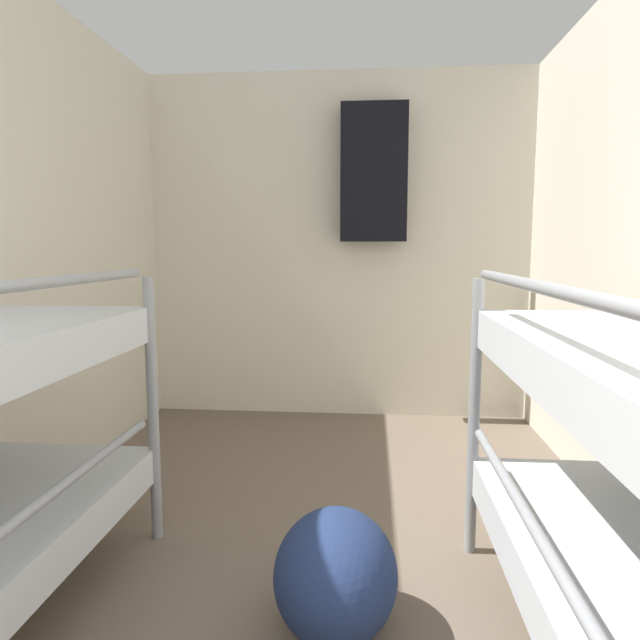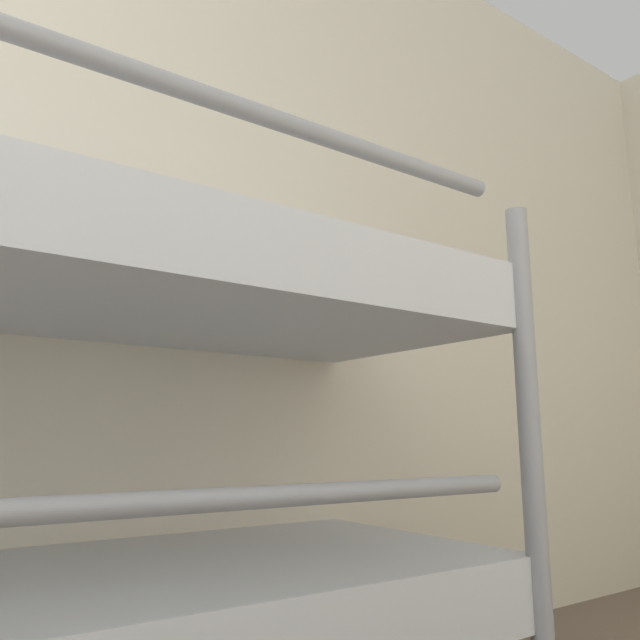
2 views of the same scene
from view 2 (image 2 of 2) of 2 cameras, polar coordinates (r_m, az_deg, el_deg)
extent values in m
cube|color=beige|center=(1.80, -6.59, 8.40)|extent=(0.06, 4.32, 2.38)
cylinder|color=gray|center=(1.33, 18.82, -12.83)|extent=(0.04, 0.04, 1.08)
cylinder|color=gray|center=(0.81, -23.48, -15.64)|extent=(0.03, 1.56, 0.03)
cube|color=silver|center=(1.18, -25.61, 4.57)|extent=(0.68, 1.83, 0.14)
cylinder|color=gray|center=(0.95, -20.64, 21.71)|extent=(0.03, 1.56, 0.03)
camera|label=1|loc=(1.25, -124.26, 34.99)|focal=32.00mm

